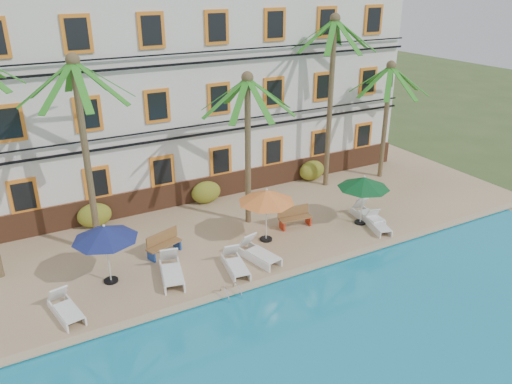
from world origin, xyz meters
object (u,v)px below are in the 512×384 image
palm_d (331,81)px  lounger_c (235,264)px  umbrella_red (266,196)px  bench_right (295,217)px  umbrella_blue (105,233)px  bench_left (163,243)px  palm_b (83,132)px  lounger_a (66,308)px  palm_c (248,128)px  palm_e (387,103)px  umbrella_green (364,183)px  pool_ladder (231,294)px  lounger_b (171,270)px  lounger_d (258,253)px  lounger_e (377,224)px  lounger_f (367,214)px

palm_d → lounger_c: 10.98m
umbrella_red → bench_right: size_ratio=1.54×
umbrella_blue → bench_left: 2.96m
palm_b → lounger_a: 6.30m
palm_b → palm_c: palm_b is taller
palm_e → umbrella_blue: palm_e is taller
palm_d → umbrella_blue: palm_d is taller
lounger_c → bench_left: size_ratio=1.21×
umbrella_green → pool_ladder: size_ratio=3.11×
umbrella_blue → umbrella_red: (6.53, 0.00, 0.02)m
bench_left → bench_right: size_ratio=1.02×
palm_e → bench_right: bearing=-159.1°
palm_d → bench_right: 7.29m
lounger_b → lounger_d: 3.46m
bench_right → palm_b: bearing=167.2°
lounger_e → bench_left: (-9.00, 2.46, 0.21)m
lounger_e → lounger_f: bearing=77.3°
umbrella_blue → lounger_f: umbrella_blue is taller
palm_c → umbrella_green: size_ratio=2.92×
palm_e → pool_ladder: bearing=-153.1°
bench_left → lounger_c: bearing=-51.3°
lounger_a → umbrella_red: bearing=8.9°
bench_left → umbrella_red: bearing=-13.2°
umbrella_blue → lounger_e: 11.57m
lounger_a → palm_b: bearing=62.7°
palm_d → pool_ladder: size_ratio=11.72×
palm_d → umbrella_green: palm_d is taller
umbrella_red → lounger_d: umbrella_red is taller
umbrella_blue → palm_c: bearing=15.9°
palm_e → lounger_b: 14.90m
bench_right → palm_d: bearing=38.9°
palm_b → lounger_b: (1.91, -3.22, -4.72)m
palm_c → bench_right: palm_c is taller
palm_e → lounger_e: palm_e is taller
palm_b → umbrella_green: 11.76m
lounger_e → bench_right: 3.65m
umbrella_blue → pool_ladder: 4.93m
palm_e → lounger_c: palm_e is taller
lounger_f → umbrella_green: bearing=-163.7°
umbrella_blue → lounger_a: size_ratio=1.23×
palm_d → umbrella_blue: 13.43m
lounger_e → bench_left: bench_left is taller
umbrella_green → lounger_c: umbrella_green is taller
umbrella_red → lounger_d: size_ratio=1.14×
palm_c → lounger_f: (4.87, -2.44, -4.10)m
umbrella_blue → lounger_d: (5.47, -1.21, -1.69)m
umbrella_red → lounger_e: umbrella_red is taller
lounger_f → bench_left: size_ratio=1.23×
palm_c → umbrella_red: size_ratio=2.86×
palm_d → lounger_d: (-6.91, -5.02, -5.22)m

